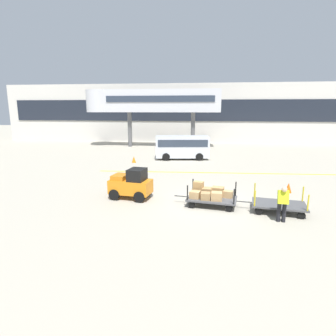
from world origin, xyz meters
The scene contains 11 objects.
ground_plane centered at (0.00, 0.00, 0.00)m, with size 120.00×120.00×0.00m, color #A8A08E.
apron_lead_line centered at (1.76, 6.69, 0.00)m, with size 19.36×0.20×0.01m, color yellow.
terminal_building centered at (0.00, 25.98, 3.92)m, with size 56.50×2.51×7.83m.
jet_bridge centered at (-7.06, 19.99, 5.37)m, with size 15.95×3.00×6.74m.
baggage_tug centered at (-3.97, 0.11, 0.75)m, with size 2.25×1.52×1.58m.
baggage_cart_lead centered at (0.04, -0.48, 0.52)m, with size 3.08×1.75×1.10m.
baggage_cart_middle centered at (3.10, -1.04, 0.35)m, with size 3.08×1.75×1.10m.
baggage_handler centered at (2.91, -2.25, 0.87)m, with size 0.44×0.46×1.56m.
shuttle_van centered at (-2.24, 12.10, 1.23)m, with size 5.01×2.53×2.10m.
safety_cone_near centered at (4.42, 2.17, 0.28)m, with size 0.36×0.36×0.55m, color #EA590F.
safety_cone_far centered at (-6.23, 9.80, 0.28)m, with size 0.36×0.36×0.55m, color orange.
Camera 1 is at (-0.34, -13.63, 4.58)m, focal length 30.25 mm.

